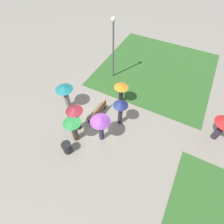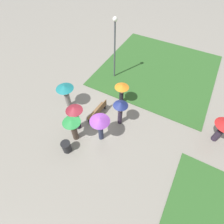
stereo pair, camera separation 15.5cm
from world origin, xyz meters
name	(u,v)px [view 1 (the left image)]	position (x,y,z in m)	size (l,w,h in m)	color
ground_plane	(95,125)	(0.00, 0.00, 0.00)	(90.00, 90.00, 0.00)	gray
lawn_patch_near	(157,69)	(-7.78, 1.71, 0.03)	(9.70, 9.35, 0.06)	#2D5B26
park_bench	(98,111)	(-0.82, -0.22, 0.47)	(1.79, 0.51, 0.90)	brown
lamp_post	(113,42)	(-5.11, -1.27, 3.08)	(0.32, 0.32, 4.86)	#474C51
trash_bin	(67,148)	(2.33, -0.42, 0.40)	(0.57, 0.57, 0.80)	#232326
crowd_person_teal	(65,92)	(-0.61, -2.57, 1.42)	(1.18, 1.18, 1.90)	slate
crowd_person_maroon	(75,114)	(0.65, -0.84, 1.42)	(1.03, 1.03, 2.02)	#2D2333
crowd_person_navy	(121,108)	(-1.03, 1.37, 1.47)	(0.93, 0.93, 1.99)	#2D2333
crowd_person_orange	(121,90)	(-2.72, 0.61, 1.26)	(0.98, 0.98, 1.71)	black
crowd_person_purple	(101,123)	(0.60, 0.90, 1.58)	(1.17, 1.17, 2.04)	#282D47
crowd_person_green	(73,127)	(1.38, -0.49, 1.30)	(1.06, 1.06, 1.87)	#47382D
lone_walker_far_path	(223,125)	(-2.77, 7.18, 1.31)	(1.20, 1.20, 1.75)	#2D2333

